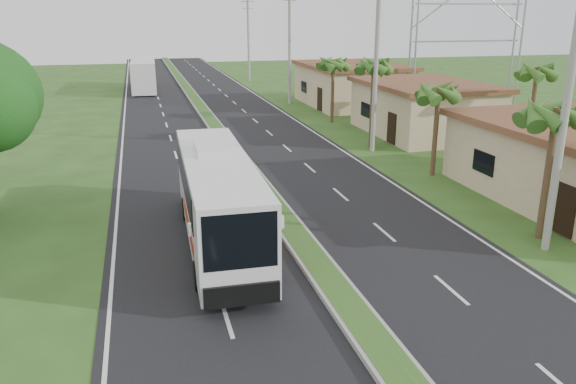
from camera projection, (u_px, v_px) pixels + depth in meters
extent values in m
plane|color=#2D4A1B|center=(345.00, 305.00, 16.54)|extent=(180.00, 180.00, 0.00)
cube|color=black|center=(233.00, 151.00, 34.96)|extent=(14.00, 160.00, 0.02)
cube|color=gray|center=(233.00, 150.00, 34.94)|extent=(1.20, 160.00, 0.17)
cube|color=#2D4A1B|center=(233.00, 149.00, 34.91)|extent=(0.95, 160.00, 0.02)
cube|color=silver|center=(121.00, 158.00, 33.33)|extent=(0.12, 160.00, 0.01)
cube|color=silver|center=(334.00, 146.00, 36.60)|extent=(0.12, 160.00, 0.01)
cube|color=tan|center=(423.00, 110.00, 39.72)|extent=(7.00, 10.00, 3.35)
cube|color=brown|center=(425.00, 84.00, 39.17)|extent=(7.60, 10.60, 0.32)
cube|color=tan|center=(352.00, 86.00, 52.60)|extent=(8.00, 11.00, 3.50)
cube|color=brown|center=(352.00, 65.00, 52.02)|extent=(8.60, 11.60, 0.32)
cylinder|color=#473321|center=(547.00, 175.00, 20.75)|extent=(0.26, 0.26, 5.00)
cylinder|color=#473321|center=(435.00, 132.00, 29.20)|extent=(0.26, 0.26, 4.60)
cylinder|color=#473321|center=(372.00, 105.00, 35.38)|extent=(0.26, 0.26, 5.40)
cylinder|color=#473321|center=(332.00, 92.00, 43.88)|extent=(0.26, 0.26, 4.80)
cylinder|color=#473321|center=(532.00, 111.00, 33.85)|extent=(0.26, 0.26, 5.20)
cylinder|color=gray|center=(567.00, 98.00, 18.80)|extent=(0.28, 0.28, 11.00)
cylinder|color=gray|center=(377.00, 53.00, 33.39)|extent=(0.28, 0.28, 12.00)
cylinder|color=gray|center=(290.00, 45.00, 51.96)|extent=(0.28, 0.28, 11.00)
cube|color=gray|center=(290.00, 0.00, 50.79)|extent=(1.20, 0.10, 0.10)
cylinder|color=gray|center=(248.00, 39.00, 70.47)|extent=(0.28, 0.28, 10.50)
cube|color=gray|center=(248.00, 1.00, 69.12)|extent=(1.60, 0.12, 0.12)
cube|color=gray|center=(248.00, 8.00, 69.36)|extent=(1.20, 0.10, 0.10)
cylinder|color=gray|center=(416.00, 42.00, 46.06)|extent=(0.18, 0.18, 12.00)
cylinder|color=gray|center=(521.00, 41.00, 48.50)|extent=(0.18, 0.18, 12.00)
cylinder|color=gray|center=(411.00, 42.00, 46.98)|extent=(0.18, 0.18, 12.00)
cylinder|color=gray|center=(514.00, 40.00, 49.42)|extent=(0.18, 0.18, 12.00)
cube|color=gray|center=(467.00, 41.00, 47.74)|extent=(10.00, 0.14, 0.14)
cube|color=gray|center=(470.00, 4.00, 46.84)|extent=(10.00, 0.14, 0.14)
cube|color=white|center=(218.00, 197.00, 20.35)|extent=(2.58, 11.03, 2.88)
cube|color=black|center=(215.00, 176.00, 20.67)|extent=(2.57, 8.84, 1.15)
cube|color=black|center=(240.00, 241.00, 15.18)|extent=(2.06, 0.19, 1.61)
cube|color=#A3270D|center=(222.00, 222.00, 19.51)|extent=(2.46, 4.82, 0.50)
cube|color=yellow|center=(218.00, 215.00, 20.85)|extent=(2.41, 2.80, 0.23)
cube|color=white|center=(213.00, 148.00, 20.89)|extent=(1.34, 2.23, 0.26)
cylinder|color=black|center=(199.00, 275.00, 17.32)|extent=(0.32, 0.96, 0.95)
cylinder|color=black|center=(265.00, 269.00, 17.77)|extent=(0.32, 0.96, 0.95)
cylinder|color=black|center=(186.00, 209.00, 23.25)|extent=(0.32, 0.96, 0.95)
cylinder|color=black|center=(236.00, 205.00, 23.71)|extent=(0.32, 0.96, 0.95)
cube|color=silver|center=(144.00, 74.00, 62.75)|extent=(2.80, 11.65, 3.23)
cube|color=black|center=(143.00, 65.00, 62.93)|extent=(2.77, 8.63, 1.10)
cube|color=orange|center=(144.00, 81.00, 62.00)|extent=(2.70, 5.61, 0.35)
cylinder|color=black|center=(133.00, 92.00, 58.45)|extent=(0.33, 0.98, 0.97)
cylinder|color=black|center=(155.00, 91.00, 58.95)|extent=(0.33, 0.98, 0.97)
cylinder|color=black|center=(135.00, 82.00, 66.87)|extent=(0.33, 0.98, 0.97)
cylinder|color=black|center=(154.00, 81.00, 67.36)|extent=(0.33, 0.98, 0.97)
imported|color=black|center=(251.00, 243.00, 19.76)|extent=(1.64, 1.01, 0.95)
imported|color=maroon|center=(251.00, 218.00, 19.49)|extent=(0.73, 0.61, 1.69)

